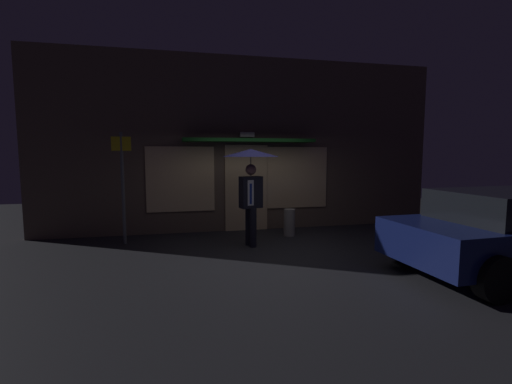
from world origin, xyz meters
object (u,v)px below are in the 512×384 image
Objects in this scene: person_with_umbrella at (251,170)px; sidewalk_bollard at (289,222)px; parked_car at (509,230)px; street_sign_post at (123,181)px.

sidewalk_bollard is (1.10, 0.74, -1.31)m from person_with_umbrella.
parked_car is 1.62× the size of street_sign_post.
sidewalk_bollard is (-2.71, 3.36, -0.38)m from parked_car.
person_with_umbrella is at bearing -146.30° from sidewalk_bollard.
street_sign_post is at bearing 149.12° from person_with_umbrella.
person_with_umbrella is at bearing -16.26° from street_sign_post.
person_with_umbrella is 4.72m from parked_car.
street_sign_post reaches higher than parked_car.
parked_car is at bearing -51.09° from sidewalk_bollard.
parked_car is 6.05× the size of sidewalk_bollard.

